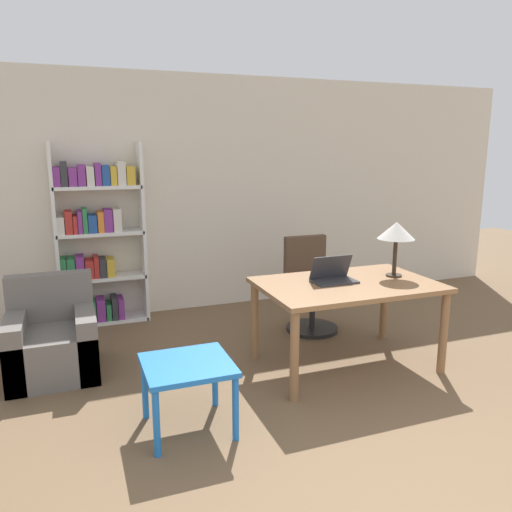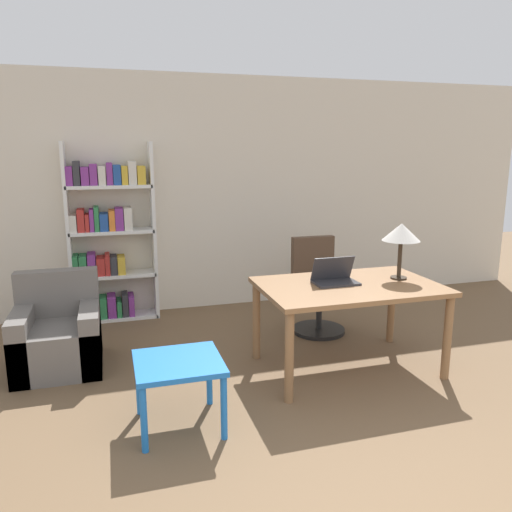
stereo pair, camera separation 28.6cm
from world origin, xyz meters
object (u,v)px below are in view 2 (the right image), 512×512
(side_table_blue, at_px, (179,370))
(armchair, at_px, (58,337))
(laptop, at_px, (335,277))
(office_chair, at_px, (317,289))
(desk, at_px, (349,295))
(bookshelf, at_px, (107,240))
(table_lamp, at_px, (401,234))

(side_table_blue, distance_m, armchair, 1.54)
(laptop, relative_size, office_chair, 0.38)
(desk, height_order, side_table_blue, desk)
(desk, relative_size, laptop, 4.05)
(office_chair, height_order, armchair, office_chair)
(office_chair, relative_size, bookshelf, 0.50)
(office_chair, relative_size, side_table_blue, 1.68)
(bookshelf, bearing_deg, laptop, -45.16)
(bookshelf, bearing_deg, armchair, -110.92)
(armchair, bearing_deg, bookshelf, 69.08)
(desk, distance_m, office_chair, 0.97)
(table_lamp, height_order, side_table_blue, table_lamp)
(laptop, xyz_separation_m, bookshelf, (-1.84, 1.85, 0.10))
(office_chair, bearing_deg, table_lamp, -66.72)
(armchair, height_order, bookshelf, bookshelf)
(armchair, relative_size, bookshelf, 0.42)
(table_lamp, relative_size, armchair, 0.60)
(desk, height_order, table_lamp, table_lamp)
(side_table_blue, bearing_deg, desk, 19.04)
(side_table_blue, bearing_deg, armchair, 124.70)
(armchair, bearing_deg, side_table_blue, -55.30)
(desk, height_order, bookshelf, bookshelf)
(armchair, xyz_separation_m, bookshelf, (0.45, 1.18, 0.63))
(desk, bearing_deg, armchair, 162.95)
(table_lamp, xyz_separation_m, bookshelf, (-2.45, 1.87, -0.25))
(laptop, distance_m, bookshelf, 2.61)
(desk, bearing_deg, table_lamp, 5.56)
(laptop, distance_m, office_chair, 0.97)
(table_lamp, distance_m, bookshelf, 3.09)
(laptop, height_order, bookshelf, bookshelf)
(armchair, distance_m, bookshelf, 1.42)
(table_lamp, bearing_deg, laptop, 178.29)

